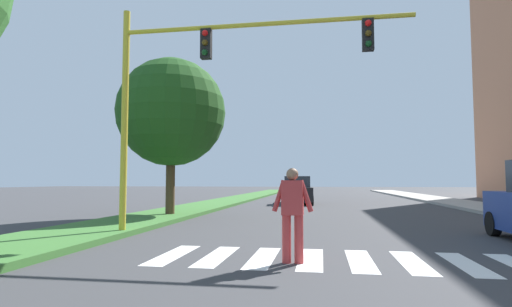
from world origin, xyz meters
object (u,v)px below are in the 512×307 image
traffic_light_gantry (203,73)px  sedan_midblock (297,191)px  pedestrian_performer (293,210)px  tree_mid (171,112)px

traffic_light_gantry → sedan_midblock: (1.52, 15.53, -3.51)m
traffic_light_gantry → pedestrian_performer: (2.57, -2.88, -3.38)m
traffic_light_gantry → pedestrian_performer: size_ratio=4.55×
sedan_midblock → tree_mid: bearing=-113.3°
tree_mid → traffic_light_gantry: tree_mid is taller
tree_mid → sedan_midblock: size_ratio=1.33×
tree_mid → sedan_midblock: tree_mid is taller
traffic_light_gantry → pedestrian_performer: 5.13m
traffic_light_gantry → sedan_midblock: bearing=84.4°
tree_mid → traffic_light_gantry: (2.90, -5.26, 0.08)m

